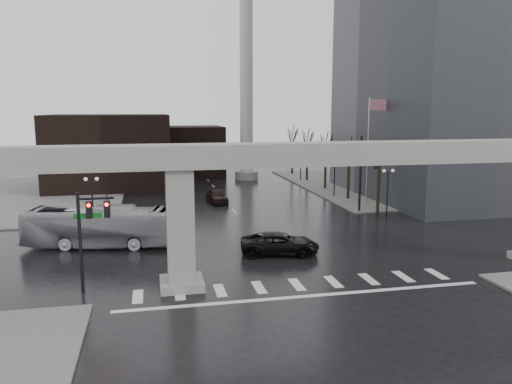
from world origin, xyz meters
TOP-DOWN VIEW (x-y plane):
  - ground at (0.00, 0.00)m, footprint 160.00×160.00m
  - sidewalk_ne at (26.00, 36.00)m, footprint 28.00×36.00m
  - sidewalk_nw at (-26.00, 36.00)m, footprint 28.00×36.00m
  - elevated_guideway at (1.26, 0.00)m, footprint 48.00×2.60m
  - office_tower at (28.00, 26.00)m, footprint 22.00×26.00m
  - building_far_left at (-14.00, 42.00)m, footprint 16.00×14.00m
  - building_far_mid at (-2.00, 52.00)m, footprint 10.00×10.00m
  - smokestack at (6.00, 46.00)m, footprint 3.60×3.60m
  - signal_mast_arm at (8.99, 18.80)m, footprint 12.12×0.43m
  - signal_left_pole at (-12.25, 0.50)m, footprint 2.30×0.30m
  - flagpole_assembly at (15.29, 22.00)m, footprint 2.06×0.12m
  - lamp_right_0 at (13.50, 14.00)m, footprint 1.22×0.32m
  - lamp_right_1 at (13.50, 28.00)m, footprint 1.22×0.32m
  - lamp_right_2 at (13.50, 42.00)m, footprint 1.22×0.32m
  - lamp_left_0 at (-13.50, 14.00)m, footprint 1.22×0.32m
  - lamp_left_1 at (-13.50, 28.00)m, footprint 1.22×0.32m
  - lamp_left_2 at (-13.50, 42.00)m, footprint 1.22×0.32m
  - tree_right_0 at (14.53, 18.02)m, footprint 1.09×1.58m
  - tree_right_1 at (14.53, 26.02)m, footprint 1.09×1.61m
  - tree_right_2 at (14.53, 34.02)m, footprint 1.10×1.63m
  - tree_right_3 at (14.53, 42.02)m, footprint 1.11×1.66m
  - tree_right_4 at (14.53, 50.02)m, footprint 1.12×1.69m
  - pickup_truck at (0.65, 5.58)m, footprint 6.26×3.72m
  - city_bus at (-12.76, 10.55)m, footprint 11.87×5.05m
  - far_car at (-1.18, 27.23)m, footprint 2.42×4.90m

SIDE VIEW (x-z plane):
  - ground at x=0.00m, z-range 0.00..0.00m
  - sidewalk_ne at x=26.00m, z-range 0.00..0.15m
  - sidewalk_nw at x=-26.00m, z-range 0.00..0.15m
  - far_car at x=-1.18m, z-range 0.00..1.61m
  - pickup_truck at x=0.65m, z-range 0.00..1.63m
  - city_bus at x=-12.76m, z-range 0.00..3.22m
  - tree_right_0 at x=14.53m, z-range -0.97..6.54m
  - tree_right_1 at x=14.53m, z-range -0.99..6.69m
  - tree_right_2 at x=14.53m, z-range -1.01..6.84m
  - tree_right_3 at x=14.53m, z-range -1.03..6.99m
  - tree_right_4 at x=14.53m, z-range -1.05..7.14m
  - lamp_right_0 at x=13.50m, z-range 0.92..6.03m
  - lamp_right_1 at x=13.50m, z-range 0.92..6.03m
  - lamp_right_2 at x=13.50m, z-range 0.92..6.03m
  - lamp_left_0 at x=-13.50m, z-range 0.92..6.03m
  - lamp_left_1 at x=-13.50m, z-range 0.92..6.03m
  - lamp_left_2 at x=-13.50m, z-range 0.92..6.03m
  - building_far_mid at x=-2.00m, z-range 0.00..8.00m
  - signal_left_pole at x=-12.25m, z-range 1.07..7.07m
  - building_far_left at x=-14.00m, z-range 0.00..10.00m
  - signal_mast_arm at x=8.99m, z-range 1.83..9.83m
  - elevated_guideway at x=1.26m, z-range 2.53..11.23m
  - flagpole_assembly at x=15.29m, z-range 1.53..13.53m
  - smokestack at x=6.00m, z-range -1.65..28.35m
  - office_tower at x=28.00m, z-range 0.00..42.00m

